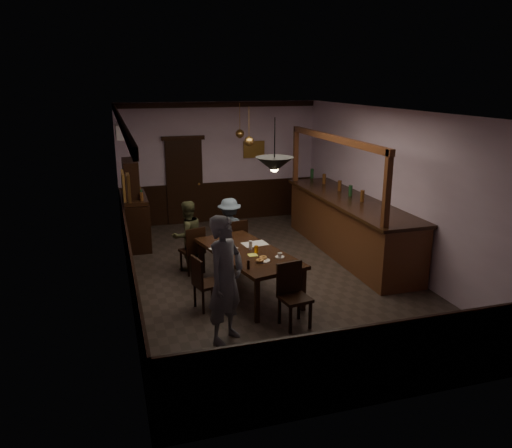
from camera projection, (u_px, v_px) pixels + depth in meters
name	position (u px, v px, depth m)	size (l,w,h in m)	color
room	(268.00, 197.00, 8.87)	(5.01, 8.01, 3.01)	#2D2621
dining_table	(248.00, 255.00, 8.37)	(1.49, 2.37, 0.75)	black
chair_far_left	(194.00, 248.00, 9.26)	(0.49, 0.49, 0.91)	black
chair_far_right	(236.00, 240.00, 9.69)	(0.47, 0.47, 0.92)	black
chair_near	(292.00, 292.00, 7.32)	(0.47, 0.47, 0.95)	black
chair_side	(203.00, 281.00, 7.81)	(0.46, 0.46, 0.87)	black
person_standing	(226.00, 280.00, 6.76)	(0.66, 0.43, 1.80)	slate
person_seated_left	(187.00, 236.00, 9.44)	(0.65, 0.51, 1.34)	#424529
person_seated_right	(230.00, 230.00, 9.88)	(0.83, 0.48, 1.29)	slate
newspaper_left	(224.00, 248.00, 8.47)	(0.42, 0.30, 0.01)	silver
newspaper_right	(255.00, 244.00, 8.70)	(0.42, 0.30, 0.01)	silver
napkin	(253.00, 255.00, 8.16)	(0.15, 0.15, 0.00)	#EAF058
saucer	(280.00, 257.00, 8.05)	(0.15, 0.15, 0.01)	white
coffee_cup	(280.00, 255.00, 8.02)	(0.08, 0.08, 0.07)	white
pastry_plate	(263.00, 261.00, 7.89)	(0.22, 0.22, 0.01)	white
pastry_ring_a	(260.00, 260.00, 7.82)	(0.13, 0.13, 0.04)	#C68C47
pastry_ring_b	(263.00, 257.00, 7.95)	(0.13, 0.13, 0.04)	#C68C47
soda_can	(256.00, 249.00, 8.25)	(0.07, 0.07, 0.12)	orange
beer_glass	(231.00, 246.00, 8.28)	(0.06, 0.06, 0.20)	#BF721E
water_glass	(251.00, 245.00, 8.41)	(0.06, 0.06, 0.15)	silver
pepper_mill	(248.00, 265.00, 7.54)	(0.04, 0.04, 0.14)	black
sideboard	(135.00, 212.00, 10.82)	(0.51, 1.42, 1.88)	black
bar_counter	(349.00, 224.00, 10.33)	(1.02, 4.40, 2.46)	#4C2A14
door_back	(185.00, 182.00, 12.38)	(0.90, 0.06, 2.10)	black
ac_unit	(120.00, 131.00, 10.61)	(0.20, 0.85, 0.30)	white
picture_left_small	(129.00, 188.00, 6.54)	(0.04, 0.28, 0.36)	olive
picture_left_large	(123.00, 185.00, 8.87)	(0.04, 0.62, 0.48)	olive
picture_back	(254.00, 149.00, 12.68)	(0.55, 0.04, 0.42)	olive
pendant_iron	(274.00, 165.00, 7.24)	(0.56, 0.56, 0.79)	black
pendant_brass_mid	(249.00, 141.00, 10.15)	(0.20, 0.20, 0.81)	#BF8C3F
pendant_brass_far	(240.00, 134.00, 11.56)	(0.20, 0.20, 0.81)	#BF8C3F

